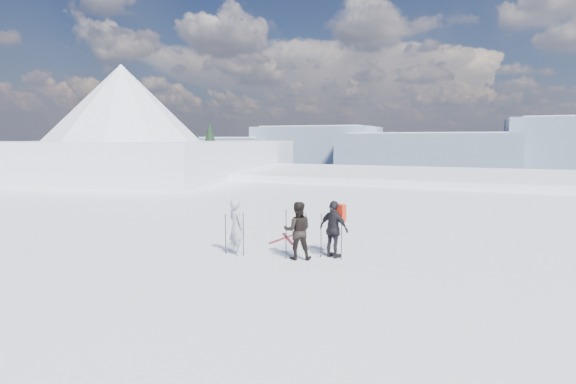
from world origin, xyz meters
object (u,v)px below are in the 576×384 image
Objects in this scene: skier_pack at (334,229)px; skis_loose at (286,238)px; skier_dark at (298,231)px; skier_grey at (236,227)px.

skis_loose is (-2.11, 1.62, -0.77)m from skier_pack.
skier_pack is at bearing -170.02° from skier_dark.
skis_loose is at bearing -72.32° from skier_grey.
skier_grey is 1.79m from skier_dark.
skier_dark is 0.93× the size of skis_loose.
skier_pack is 0.93× the size of skis_loose.
skier_grey is 1.00× the size of skier_pack.
skier_pack is at bearing -134.31° from skier_grey.
skier_pack reaches higher than skis_loose.
skis_loose is (-1.25, 2.15, -0.77)m from skier_dark.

